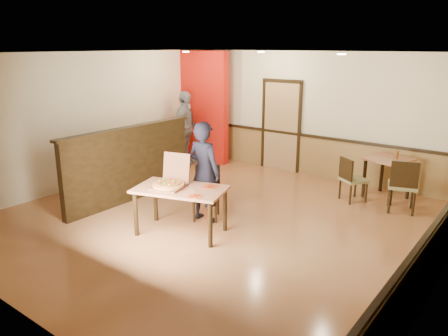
% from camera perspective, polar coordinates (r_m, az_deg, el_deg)
% --- Properties ---
extents(floor, '(7.00, 7.00, 0.00)m').
position_cam_1_polar(floor, '(7.62, -0.72, -6.81)').
color(floor, '#B47446').
rests_on(floor, ground).
extents(ceiling, '(7.00, 7.00, 0.00)m').
position_cam_1_polar(ceiling, '(7.03, -0.80, 14.76)').
color(ceiling, black).
rests_on(ceiling, wall_back).
extents(wall_back, '(7.00, 0.00, 7.00)m').
position_cam_1_polar(wall_back, '(10.14, 11.60, 6.82)').
color(wall_back, '#F7EDC2').
rests_on(wall_back, floor).
extents(wall_left, '(0.00, 7.00, 7.00)m').
position_cam_1_polar(wall_left, '(9.71, -17.35, 6.04)').
color(wall_left, '#F7EDC2').
rests_on(wall_left, floor).
extents(wainscot_back, '(7.00, 0.04, 0.90)m').
position_cam_1_polar(wainscot_back, '(10.30, 11.24, 1.57)').
color(wainscot_back, olive).
rests_on(wainscot_back, floor).
extents(chair_rail_back, '(7.00, 0.06, 0.06)m').
position_cam_1_polar(chair_rail_back, '(10.18, 11.33, 4.12)').
color(chair_rail_back, black).
rests_on(chair_rail_back, wall_back).
extents(wainscot_right, '(0.04, 7.00, 0.90)m').
position_cam_1_polar(wainscot_right, '(6.13, 26.20, -9.80)').
color(wainscot_right, olive).
rests_on(wainscot_right, floor).
extents(chair_rail_right, '(0.06, 7.00, 0.06)m').
position_cam_1_polar(chair_rail_right, '(5.96, 26.56, -5.66)').
color(chair_rail_right, black).
rests_on(chair_rail_right, wall_right).
extents(back_door, '(0.90, 0.06, 2.10)m').
position_cam_1_polar(back_door, '(10.53, 7.48, 5.40)').
color(back_door, tan).
rests_on(back_door, wall_back).
extents(booth_partition, '(0.20, 3.10, 1.44)m').
position_cam_1_polar(booth_partition, '(8.57, -12.18, 0.62)').
color(booth_partition, black).
rests_on(booth_partition, floor).
extents(red_accent_panel, '(1.60, 0.20, 2.78)m').
position_cam_1_polar(red_accent_panel, '(11.29, -3.00, 8.01)').
color(red_accent_panel, red).
rests_on(red_accent_panel, floor).
extents(spot_a, '(0.14, 0.14, 0.02)m').
position_cam_1_polar(spot_a, '(9.89, -5.01, 14.89)').
color(spot_a, '#FFE2B2').
rests_on(spot_a, ceiling).
extents(spot_b, '(0.14, 0.14, 0.02)m').
position_cam_1_polar(spot_b, '(9.54, 4.87, 14.86)').
color(spot_b, '#FFE2B2').
rests_on(spot_b, ceiling).
extents(spot_c, '(0.14, 0.14, 0.02)m').
position_cam_1_polar(spot_c, '(7.62, 15.11, 14.17)').
color(spot_c, '#FFE2B2').
rests_on(spot_c, ceiling).
extents(main_table, '(1.60, 1.21, 0.76)m').
position_cam_1_polar(main_table, '(6.92, -5.71, -3.48)').
color(main_table, '#B3714B').
rests_on(main_table, floor).
extents(diner_chair, '(0.62, 0.62, 0.92)m').
position_cam_1_polar(diner_chair, '(7.60, -2.27, -2.85)').
color(diner_chair, olive).
rests_on(diner_chair, floor).
extents(side_chair_left, '(0.59, 0.59, 0.86)m').
position_cam_1_polar(side_chair_left, '(8.71, 16.27, -1.22)').
color(side_chair_left, olive).
rests_on(side_chair_left, floor).
extents(side_chair_right, '(0.61, 0.61, 0.99)m').
position_cam_1_polar(side_chair_right, '(8.41, 22.34, -1.93)').
color(side_chair_right, olive).
rests_on(side_chair_right, floor).
extents(side_table, '(0.93, 0.93, 0.81)m').
position_cam_1_polar(side_table, '(9.08, 20.59, 0.10)').
color(side_table, '#B3714B').
rests_on(side_table, floor).
extents(diner, '(0.64, 0.42, 1.73)m').
position_cam_1_polar(diner, '(7.35, -2.61, -0.52)').
color(diner, black).
rests_on(diner, floor).
extents(passerby, '(0.77, 1.17, 1.85)m').
position_cam_1_polar(passerby, '(10.93, -5.11, 5.18)').
color(passerby, gray).
rests_on(passerby, floor).
extents(pizza_box, '(0.60, 0.66, 0.50)m').
position_cam_1_polar(pizza_box, '(6.95, -7.08, -1.96)').
color(pizza_box, brown).
rests_on(pizza_box, main_table).
extents(pizza, '(0.63, 0.63, 0.03)m').
position_cam_1_polar(pizza, '(6.91, -7.28, -2.18)').
color(pizza, '#CA8149').
rests_on(pizza, pizza_box).
extents(napkin_near, '(0.25, 0.25, 0.01)m').
position_cam_1_polar(napkin_near, '(6.50, -3.75, -3.70)').
color(napkin_near, red).
rests_on(napkin_near, main_table).
extents(napkin_far, '(0.25, 0.25, 0.01)m').
position_cam_1_polar(napkin_far, '(6.92, -1.81, -2.43)').
color(napkin_far, red).
rests_on(napkin_far, main_table).
extents(condiment, '(0.07, 0.07, 0.17)m').
position_cam_1_polar(condiment, '(9.01, 21.63, 1.62)').
color(condiment, brown).
rests_on(condiment, side_table).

